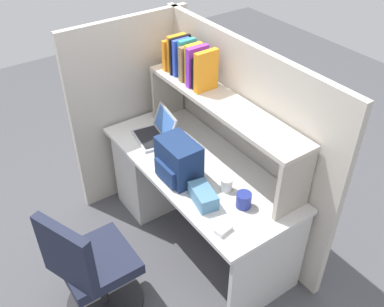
{
  "coord_description": "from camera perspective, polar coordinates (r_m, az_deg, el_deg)",
  "views": [
    {
      "loc": [
        1.92,
        -1.39,
        2.62
      ],
      "look_at": [
        0.0,
        -0.05,
        0.85
      ],
      "focal_mm": 40.29,
      "sensor_mm": 36.0,
      "label": 1
    }
  ],
  "objects": [
    {
      "name": "ground_plane",
      "position": [
        3.54,
        0.68,
        -10.77
      ],
      "size": [
        8.0,
        8.0,
        0.0
      ],
      "primitive_type": "plane",
      "color": "#4C4C51"
    },
    {
      "name": "desk",
      "position": [
        3.49,
        -2.98,
        -2.39
      ],
      "size": [
        1.6,
        0.7,
        0.73
      ],
      "color": "silver",
      "rests_on": "ground_plane"
    },
    {
      "name": "cubicle_partition_rear",
      "position": [
        3.2,
        6.33,
        1.58
      ],
      "size": [
        1.84,
        0.05,
        1.55
      ],
      "primitive_type": "cube",
      "color": "#BCB5A8",
      "rests_on": "ground_plane"
    },
    {
      "name": "cubicle_partition_left",
      "position": [
        3.59,
        -7.82,
        5.76
      ],
      "size": [
        0.05,
        1.06,
        1.55
      ],
      "primitive_type": "cube",
      "color": "#BCB5A8",
      "rests_on": "ground_plane"
    },
    {
      "name": "overhead_hutch",
      "position": [
        2.93,
        4.03,
        5.31
      ],
      "size": [
        1.44,
        0.28,
        0.45
      ],
      "color": "#B3A99C",
      "rests_on": "desk"
    },
    {
      "name": "reference_books_on_shelf",
      "position": [
        3.09,
        -0.33,
        12.05
      ],
      "size": [
        0.46,
        0.19,
        0.29
      ],
      "color": "orange",
      "rests_on": "overhead_hutch"
    },
    {
      "name": "laptop",
      "position": [
        3.28,
        -4.77,
        2.82
      ],
      "size": [
        0.35,
        0.31,
        0.22
      ],
      "color": "#B7BABF",
      "rests_on": "desk"
    },
    {
      "name": "backpack",
      "position": [
        2.85,
        -1.86,
        -0.96
      ],
      "size": [
        0.3,
        0.23,
        0.28
      ],
      "color": "navy",
      "rests_on": "desk"
    },
    {
      "name": "computer_mouse",
      "position": [
        2.57,
        4.2,
        -10.02
      ],
      "size": [
        0.08,
        0.11,
        0.03
      ],
      "primitive_type": "cube",
      "rotation": [
        0.0,
        0.0,
        0.19
      ],
      "color": "silver",
      "rests_on": "desk"
    },
    {
      "name": "paper_cup",
      "position": [
        2.81,
        4.53,
        -4.14
      ],
      "size": [
        0.08,
        0.08,
        0.09
      ],
      "primitive_type": "cylinder",
      "color": "white",
      "rests_on": "desk"
    },
    {
      "name": "tissue_box",
      "position": [
        2.72,
        1.48,
        -5.62
      ],
      "size": [
        0.24,
        0.16,
        0.1
      ],
      "primitive_type": "cube",
      "rotation": [
        0.0,
        0.0,
        -0.2
      ],
      "color": "teal",
      "rests_on": "desk"
    },
    {
      "name": "snack_canister",
      "position": [
        2.71,
        6.85,
        -6.14
      ],
      "size": [
        0.1,
        0.1,
        0.1
      ],
      "primitive_type": "cylinder",
      "color": "navy",
      "rests_on": "desk"
    },
    {
      "name": "office_chair",
      "position": [
        2.87,
        -13.05,
        -15.19
      ],
      "size": [
        0.53,
        0.55,
        0.93
      ],
      "rotation": [
        0.0,
        0.0,
        3.52
      ],
      "color": "black",
      "rests_on": "ground_plane"
    }
  ]
}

